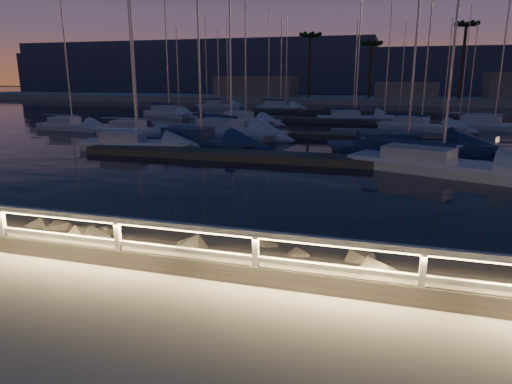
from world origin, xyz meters
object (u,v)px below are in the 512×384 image
(guard_rail, at_px, (74,225))
(sailboat_a, at_px, (71,125))
(sailboat_b, at_px, (199,140))
(sailboat_h, at_px, (403,146))
(sailboat_g, at_px, (419,125))
(sailboat_n, at_px, (279,106))
(sailboat_m, at_px, (218,105))
(sailboat_f, at_px, (134,143))
(sailboat_j, at_px, (244,119))
(sailboat_k, at_px, (353,117))
(sailboat_c, at_px, (229,130))
(sailboat_l, at_px, (491,125))
(sailboat_e, at_px, (136,130))
(sailboat_i, at_px, (168,113))
(sailboat_d, at_px, (437,163))

(guard_rail, height_order, sailboat_a, sailboat_a)
(sailboat_b, distance_m, sailboat_h, 12.73)
(sailboat_b, xyz_separation_m, sailboat_g, (14.11, 14.45, -0.05))
(guard_rail, relative_size, sailboat_n, 3.60)
(sailboat_m, xyz_separation_m, sailboat_n, (9.27, -0.24, 0.00))
(sailboat_f, xyz_separation_m, sailboat_j, (1.65, 17.25, -0.00))
(sailboat_k, bearing_deg, sailboat_j, -164.61)
(sailboat_k, distance_m, sailboat_m, 25.40)
(sailboat_k, bearing_deg, sailboat_b, -124.48)
(sailboat_c, xyz_separation_m, sailboat_g, (14.19, 8.50, -0.06))
(sailboat_f, distance_m, sailboat_l, 30.21)
(sailboat_a, relative_size, sailboat_f, 0.91)
(sailboat_c, distance_m, sailboat_j, 9.56)
(sailboat_f, distance_m, sailboat_j, 17.33)
(sailboat_f, bearing_deg, sailboat_b, 19.65)
(sailboat_j, distance_m, sailboat_n, 20.10)
(sailboat_e, xyz_separation_m, sailboat_j, (5.28, 10.98, -0.01))
(sailboat_b, xyz_separation_m, sailboat_j, (-1.91, 15.34, -0.04))
(sailboat_j, height_order, sailboat_k, sailboat_k)
(sailboat_b, height_order, sailboat_f, sailboat_b)
(sailboat_j, bearing_deg, sailboat_e, -95.01)
(guard_rail, height_order, sailboat_c, sailboat_c)
(sailboat_h, height_order, sailboat_m, sailboat_h)
(sailboat_c, bearing_deg, sailboat_j, 122.79)
(sailboat_e, xyz_separation_m, sailboat_m, (-5.40, 31.28, -0.01))
(sailboat_c, relative_size, sailboat_h, 0.98)
(sailboat_g, height_order, sailboat_h, sailboat_h)
(guard_rail, bearing_deg, sailboat_n, 99.24)
(sailboat_c, xyz_separation_m, sailboat_l, (20.22, 10.88, -0.05))
(sailboat_l, distance_m, sailboat_m, 37.75)
(sailboat_e, height_order, sailboat_n, sailboat_n)
(sailboat_a, relative_size, sailboat_e, 0.97)
(sailboat_k, height_order, sailboat_l, sailboat_l)
(sailboat_e, distance_m, sailboat_i, 16.93)
(sailboat_j, relative_size, sailboat_m, 1.09)
(sailboat_d, xyz_separation_m, sailboat_n, (-17.45, 39.35, -0.01))
(sailboat_i, bearing_deg, sailboat_a, -74.66)
(sailboat_a, xyz_separation_m, sailboat_m, (1.94, 29.59, 0.00))
(sailboat_a, relative_size, sailboat_n, 0.90)
(sailboat_a, xyz_separation_m, sailboat_j, (12.62, 9.30, 0.00))
(sailboat_e, height_order, sailboat_j, sailboat_j)
(sailboat_c, bearing_deg, sailboat_e, -145.51)
(sailboat_c, distance_m, sailboat_f, 8.60)
(sailboat_j, bearing_deg, sailboat_l, 24.53)
(sailboat_c, bearing_deg, guard_rail, -55.53)
(sailboat_n, bearing_deg, sailboat_e, -75.70)
(sailboat_b, xyz_separation_m, sailboat_d, (14.13, -3.95, -0.03))
(sailboat_i, bearing_deg, sailboat_n, 80.93)
(guard_rail, height_order, sailboat_k, sailboat_k)
(guard_rail, bearing_deg, sailboat_l, 68.06)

